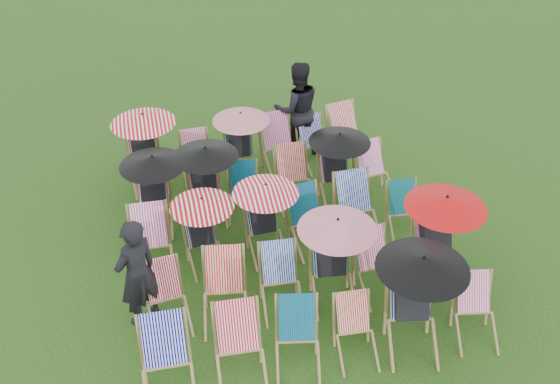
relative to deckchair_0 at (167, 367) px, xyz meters
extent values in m
plane|color=black|center=(2.06, 2.30, -0.51)|extent=(100.00, 100.00, 0.00)
cube|color=#070897|center=(0.01, 0.28, 0.19)|extent=(0.54, 0.40, 0.63)
cube|color=red|center=(0.94, 0.30, 0.17)|extent=(0.53, 0.40, 0.61)
cube|color=#0B7541|center=(1.73, 0.30, 0.12)|extent=(0.53, 0.43, 0.57)
cube|color=red|center=(2.50, 0.29, 0.06)|extent=(0.44, 0.34, 0.51)
cube|color=#0908A8|center=(3.31, 0.30, 0.20)|extent=(0.60, 0.48, 0.63)
cube|color=black|center=(3.30, 0.25, 0.20)|extent=(0.52, 0.53, 0.66)
sphere|color=tan|center=(3.32, 0.36, 0.55)|extent=(0.23, 0.23, 0.23)
cylinder|color=black|center=(3.36, 0.19, 0.49)|extent=(0.03, 0.03, 0.78)
cone|color=black|center=(3.36, 0.19, 0.85)|extent=(1.22, 1.22, 0.19)
cube|color=#EB2F82|center=(4.23, 0.23, 0.09)|extent=(0.50, 0.40, 0.53)
cube|color=red|center=(0.08, 1.46, 0.10)|extent=(0.49, 0.38, 0.54)
cube|color=red|center=(0.94, 1.38, 0.17)|extent=(0.56, 0.45, 0.61)
cube|color=#072B9C|center=(1.74, 1.40, 0.12)|extent=(0.50, 0.38, 0.56)
cube|color=#0722A1|center=(2.51, 1.38, 0.15)|extent=(0.53, 0.42, 0.59)
cube|color=black|center=(2.51, 1.33, 0.15)|extent=(0.46, 0.47, 0.62)
sphere|color=tan|center=(2.52, 1.43, 0.48)|extent=(0.22, 0.22, 0.22)
cylinder|color=black|center=(2.56, 1.28, 0.42)|extent=(0.03, 0.03, 0.72)
cone|color=#D26B7E|center=(2.56, 1.28, 0.75)|extent=(1.14, 1.14, 0.18)
cube|color=#EE2F80|center=(3.15, 1.38, 0.11)|extent=(0.50, 0.39, 0.56)
cube|color=#DC2C98|center=(4.16, 1.43, 0.19)|extent=(0.53, 0.39, 0.62)
cube|color=black|center=(4.16, 1.37, 0.18)|extent=(0.44, 0.45, 0.65)
sphere|color=tan|center=(4.16, 1.48, 0.53)|extent=(0.23, 0.23, 0.23)
cylinder|color=black|center=(4.22, 1.33, 0.47)|extent=(0.03, 0.03, 0.76)
cone|color=#BF0A0B|center=(4.22, 1.33, 0.82)|extent=(1.20, 1.20, 0.19)
cube|color=#D32A84|center=(-0.03, 2.59, 0.19)|extent=(0.54, 0.41, 0.62)
cube|color=#071699|center=(0.74, 2.52, 0.06)|extent=(0.47, 0.37, 0.51)
cube|color=black|center=(0.74, 2.47, 0.06)|extent=(0.40, 0.41, 0.54)
sphere|color=tan|center=(0.73, 2.56, 0.34)|extent=(0.19, 0.19, 0.19)
cylinder|color=black|center=(0.80, 2.45, 0.30)|extent=(0.03, 0.03, 0.63)
cone|color=#B3090B|center=(0.80, 2.45, 0.59)|extent=(0.99, 0.99, 0.15)
cube|color=navy|center=(1.74, 2.57, 0.09)|extent=(0.47, 0.36, 0.54)
cube|color=black|center=(1.74, 2.53, 0.09)|extent=(0.40, 0.41, 0.56)
sphere|color=tan|center=(1.73, 2.62, 0.39)|extent=(0.20, 0.20, 0.20)
cylinder|color=black|center=(1.80, 2.49, 0.34)|extent=(0.03, 0.03, 0.66)
cone|color=red|center=(1.80, 2.49, 0.64)|extent=(1.04, 1.04, 0.16)
cube|color=#0A6941|center=(2.45, 2.63, 0.14)|extent=(0.54, 0.43, 0.58)
cube|color=#072299|center=(3.31, 2.69, 0.20)|extent=(0.55, 0.41, 0.64)
cube|color=#0B7626|center=(4.12, 2.51, 0.07)|extent=(0.46, 0.36, 0.52)
cube|color=#FF33A9|center=(0.11, 3.68, 0.13)|extent=(0.51, 0.40, 0.57)
cube|color=black|center=(0.11, 3.63, 0.13)|extent=(0.44, 0.45, 0.60)
sphere|color=tan|center=(0.12, 3.73, 0.44)|extent=(0.21, 0.21, 0.21)
cylinder|color=black|center=(0.16, 3.58, 0.39)|extent=(0.03, 0.03, 0.70)
cone|color=black|center=(0.16, 3.58, 0.71)|extent=(1.10, 1.10, 0.17)
cube|color=#CC2855|center=(0.97, 3.73, 0.13)|extent=(0.48, 0.36, 0.57)
cube|color=black|center=(0.97, 3.69, 0.13)|extent=(0.40, 0.42, 0.60)
sphere|color=tan|center=(0.97, 3.79, 0.44)|extent=(0.21, 0.21, 0.21)
cylinder|color=black|center=(1.03, 3.65, 0.39)|extent=(0.03, 0.03, 0.70)
cone|color=black|center=(1.03, 3.65, 0.71)|extent=(1.10, 1.10, 0.17)
cube|color=#09653D|center=(1.65, 3.69, 0.08)|extent=(0.49, 0.40, 0.52)
cube|color=red|center=(2.55, 3.83, 0.16)|extent=(0.51, 0.39, 0.60)
cube|color=#E32D8E|center=(3.28, 3.67, 0.12)|extent=(0.48, 0.35, 0.56)
cube|color=black|center=(3.28, 3.62, 0.12)|extent=(0.40, 0.41, 0.59)
sphere|color=tan|center=(3.28, 3.72, 0.42)|extent=(0.21, 0.21, 0.21)
cylinder|color=black|center=(3.34, 3.58, 0.37)|extent=(0.03, 0.03, 0.69)
cone|color=black|center=(3.34, 3.58, 0.69)|extent=(1.08, 1.08, 0.17)
cube|color=#F8319D|center=(3.96, 3.67, 0.14)|extent=(0.54, 0.43, 0.58)
cube|color=red|center=(0.02, 4.96, 0.16)|extent=(0.53, 0.41, 0.60)
cube|color=black|center=(0.03, 4.91, 0.16)|extent=(0.45, 0.47, 0.63)
sphere|color=tan|center=(0.02, 5.01, 0.50)|extent=(0.22, 0.22, 0.22)
cylinder|color=black|center=(0.09, 4.87, 0.44)|extent=(0.03, 0.03, 0.74)
cone|color=red|center=(0.09, 4.87, 0.78)|extent=(1.16, 1.16, 0.18)
cube|color=#D42A5F|center=(0.96, 4.86, 0.11)|extent=(0.47, 0.35, 0.55)
cube|color=#0A6C30|center=(1.78, 4.85, 0.10)|extent=(0.48, 0.37, 0.54)
cube|color=black|center=(1.78, 4.81, 0.10)|extent=(0.41, 0.42, 0.57)
sphere|color=tan|center=(1.78, 4.90, 0.40)|extent=(0.20, 0.20, 0.20)
cylinder|color=black|center=(1.83, 4.76, 0.35)|extent=(0.03, 0.03, 0.67)
cone|color=#CA6776|center=(1.83, 4.76, 0.65)|extent=(1.05, 1.05, 0.16)
cube|color=#F33097|center=(2.51, 4.89, 0.20)|extent=(0.58, 0.45, 0.64)
cube|color=#070DA2|center=(3.20, 4.87, 0.11)|extent=(0.51, 0.42, 0.55)
cube|color=#BF060B|center=(3.88, 4.97, 0.20)|extent=(0.60, 0.49, 0.63)
imported|color=black|center=(-0.24, 1.34, 0.38)|extent=(0.77, 0.72, 1.78)
imported|color=black|center=(3.00, 5.17, 0.45)|extent=(0.93, 0.73, 1.91)
camera|label=1|loc=(0.23, -5.07, 6.27)|focal=40.00mm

